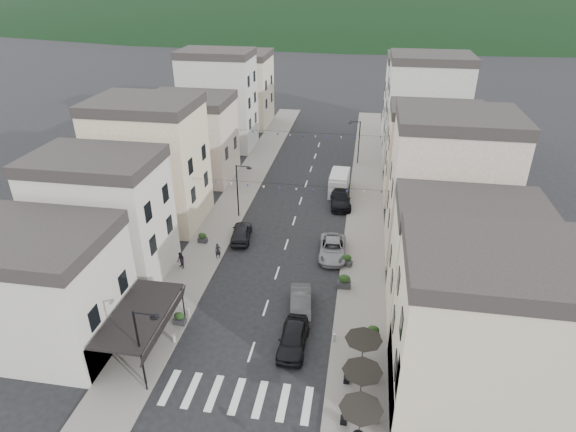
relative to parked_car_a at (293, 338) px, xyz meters
name	(u,v)px	position (x,y,z in m)	size (l,w,h in m)	color
ground	(228,422)	(-2.84, -6.97, -0.81)	(700.00, 700.00, 0.00)	black
sidewalk_left	(240,192)	(-10.34, 25.03, -0.75)	(4.00, 76.00, 0.12)	slate
sidewalk_right	(366,201)	(4.66, 25.03, -0.75)	(4.00, 76.00, 0.12)	slate
hill_backdrop	(362,11)	(-2.84, 293.03, -0.81)	(640.00, 360.00, 70.00)	black
boutique_building	(29,293)	(-18.34, -1.97, 3.19)	(12.00, 8.00, 8.00)	beige
bistro_building	(484,340)	(11.66, -2.97, 4.19)	(10.00, 8.00, 10.00)	beige
boutique_awning	(143,315)	(-10.09, -1.97, 2.31)	(3.77, 7.50, 3.28)	black
buildings_row_left	(196,127)	(-17.34, 30.78, 5.31)	(10.20, 54.16, 14.00)	beige
buildings_row_right	(432,140)	(11.66, 29.62, 5.51)	(10.20, 54.16, 14.50)	beige
cafe_terrace	(362,374)	(4.86, -4.17, 1.55)	(2.50, 8.10, 2.53)	black
streetlamp_left_near	(142,341)	(-8.66, -4.97, 2.89)	(1.70, 0.56, 6.00)	black
streetlamp_left_far	(240,186)	(-8.66, 19.03, 2.89)	(1.70, 0.56, 6.00)	black
streetlamp_right_far	(357,138)	(2.98, 37.03, 2.89)	(1.70, 0.56, 6.00)	black
bollards	(249,352)	(-2.84, -1.47, -0.39)	(11.66, 10.26, 0.60)	gray
bunting_near	(288,188)	(-2.84, 15.03, 4.84)	(19.00, 0.28, 0.62)	black
bunting_far	(309,135)	(-2.84, 31.03, 4.84)	(19.00, 0.28, 0.62)	black
parked_car_a	(293,338)	(0.00, 0.00, 0.00)	(1.91, 4.75, 1.62)	black
parked_car_b	(301,303)	(-0.04, 4.12, -0.05)	(1.61, 4.62, 1.52)	#38393B
parked_car_c	(332,249)	(1.76, 12.73, -0.06)	(2.48, 5.38, 1.49)	gray
parked_car_d	(340,198)	(1.76, 23.79, 0.00)	(2.28, 5.60, 1.63)	black
parked_car_e	(241,232)	(-7.44, 14.32, -0.02)	(1.85, 4.60, 1.57)	black
delivery_van	(339,182)	(1.36, 27.35, 0.44)	(2.28, 5.37, 2.54)	#B9B9BC
pedestrian_a	(218,251)	(-8.64, 10.38, 0.07)	(0.56, 0.37, 1.53)	black
pedestrian_b	(181,260)	(-11.43, 8.25, 0.11)	(0.77, 0.60, 1.59)	black
planter_la	(180,318)	(-8.84, 0.97, -0.18)	(0.98, 0.60, 1.04)	#28292A
planter_lb	(202,238)	(-11.00, 12.93, -0.19)	(0.93, 0.53, 1.03)	#2E2E31
planter_ra	(373,332)	(5.60, 1.73, -0.15)	(1.09, 0.77, 1.11)	#2E2E30
planter_rb	(344,281)	(3.16, 7.65, -0.07)	(1.16, 0.66, 1.28)	#2C2C2E
planter_rc	(346,260)	(3.16, 11.11, -0.15)	(1.14, 0.91, 1.12)	#303133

